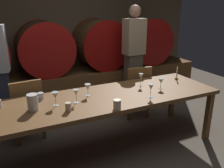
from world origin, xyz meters
The scene contains 21 objects.
ground_plane centered at (0.00, 0.00, 0.00)m, with size 7.72×7.72×0.00m, color brown.
back_wall centered at (0.00, 2.66, 1.32)m, with size 5.94×0.24×2.64m, color brown.
barrel_shelf centered at (0.00, 2.11, 0.27)m, with size 5.34×0.90×0.55m, color brown.
wine_barrel_center_left centered at (-0.57, 2.11, 1.03)m, with size 0.99×0.80×0.99m.
wine_barrel_center_right centered at (0.55, 2.11, 1.03)m, with size 0.99×0.80×0.99m.
wine_barrel_far_right centered at (1.62, 2.11, 1.03)m, with size 0.99×0.80×0.99m.
dining_table centered at (-0.24, 0.11, 0.68)m, with size 2.94×0.88×0.74m.
chair_left centered at (-1.09, 0.79, 0.49)m, with size 0.44×0.44×0.88m.
chair_right centered at (0.61, 0.75, 0.49)m, with size 0.45×0.45×0.88m.
guest_right centered at (0.92, 1.39, 0.93)m, with size 0.39×0.26×1.80m.
candle_center centered at (1.02, 0.29, 0.79)m, with size 0.05×0.05×0.21m.
pitcher centered at (-1.07, 0.09, 0.82)m, with size 0.12×0.12×0.18m.
wine_glass_far_left centered at (-0.83, 0.10, 0.85)m, with size 0.08×0.08×0.16m.
wine_glass_left centered at (-0.60, 0.08, 0.85)m, with size 0.06×0.06×0.16m.
wine_glass_center_left centered at (-0.41, 0.23, 0.84)m, with size 0.08×0.08×0.15m.
wine_glass_center_right centered at (0.26, -0.14, 0.86)m, with size 0.07×0.07×0.17m.
wine_glass_right centered at (0.38, 0.27, 0.86)m, with size 0.06×0.06×0.17m.
wine_glass_far_right centered at (0.56, 0.06, 0.84)m, with size 0.08×0.08×0.14m.
cup_center_left centered at (-0.95, 0.37, 0.77)m, with size 0.07×0.07×0.08m, color silver.
cup_center_right centered at (-0.75, -0.09, 0.78)m, with size 0.06×0.06×0.09m, color beige.
cup_far_right centered at (-0.26, -0.27, 0.79)m, with size 0.08×0.08×0.11m, color beige.
Camera 1 is at (-1.30, -2.32, 1.80)m, focal length 37.56 mm.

